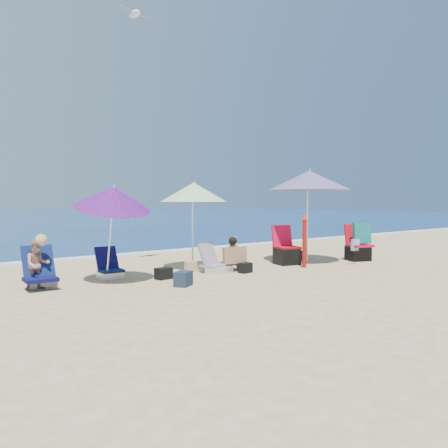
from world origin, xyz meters
TOP-DOWN VIEW (x-y plane):
  - ground at (0.00, 0.00)m, footprint 120.00×120.00m
  - foam at (0.00, 5.10)m, footprint 120.00×0.50m
  - umbrella_turquoise at (2.24, 0.60)m, footprint 2.69×2.69m
  - umbrella_striped at (-0.82, 1.51)m, footprint 1.84×1.84m
  - umbrella_blue at (-3.06, 1.02)m, footprint 1.59×1.65m
  - furled_umbrella at (1.51, 0.09)m, footprint 0.15×0.15m
  - chair_navy at (-2.91, 1.63)m, footprint 0.51×0.60m
  - chair_rainbow at (-0.74, 0.76)m, footprint 0.62×0.78m
  - camp_chair_left at (1.56, 0.76)m, footprint 0.72×0.71m
  - camp_chair_right at (3.62, 0.02)m, footprint 0.79×0.80m
  - person_center at (-0.17, 0.78)m, footprint 0.65×0.61m
  - person_left at (-4.43, 1.34)m, footprint 0.61×0.72m
  - bag_navy_a at (-2.13, -0.08)m, footprint 0.45×0.42m
  - bag_black_a at (-2.06, 0.81)m, footprint 0.36×0.28m
  - bag_tan at (-1.05, 1.28)m, footprint 0.29×0.22m
  - bag_navy_b at (2.29, 1.14)m, footprint 0.39×0.31m
  - bag_black_b at (-0.17, 0.38)m, footprint 0.32×0.24m
  - orange_item at (2.93, -0.27)m, footprint 0.27×0.18m
  - seagull at (-1.88, 2.39)m, footprint 0.92×0.45m

SIDE VIEW (x-z plane):
  - ground at x=0.00m, z-range 0.00..0.00m
  - orange_item at x=2.93m, z-range 0.00..0.03m
  - foam at x=0.00m, z-range 0.00..0.04m
  - bag_black_b at x=-0.17m, z-range 0.00..0.23m
  - bag_tan at x=-1.05m, z-range 0.00..0.23m
  - bag_black_a at x=-2.06m, z-range 0.00..0.24m
  - bag_navy_b at x=2.29m, z-range 0.00..0.27m
  - bag_navy_a at x=-2.13m, z-range 0.00..0.28m
  - chair_navy at x=-2.91m, z-range -0.15..0.50m
  - chair_rainbow at x=-0.74m, z-range -0.16..0.51m
  - camp_chair_left at x=1.56m, z-range -0.20..0.81m
  - camp_chair_right at x=3.62m, z-range -0.15..0.91m
  - person_center at x=-0.17m, z-range -0.01..0.81m
  - person_left at x=-4.43m, z-range -0.05..0.98m
  - furled_umbrella at x=1.51m, z-range 0.07..1.40m
  - umbrella_blue at x=-3.06m, z-range 0.67..2.75m
  - umbrella_striped at x=-0.82m, z-range 0.79..2.92m
  - umbrella_turquoise at x=2.24m, z-range 0.95..3.44m
  - seagull at x=-1.88m, z-range 5.95..6.11m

